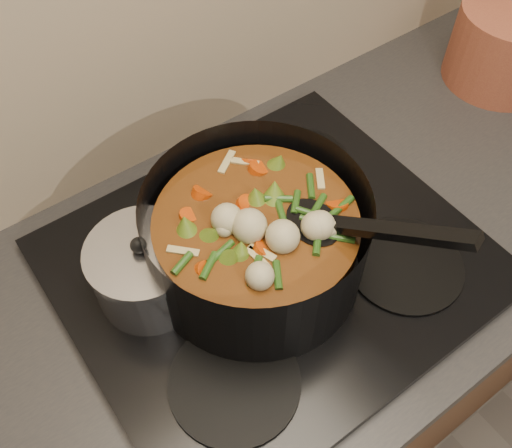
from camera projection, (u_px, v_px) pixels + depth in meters
counter at (267, 378)px, 1.26m from camera, size 2.64×0.64×0.91m
stovetop at (271, 262)px, 0.89m from camera, size 0.62×0.54×0.03m
stockpot at (256, 240)px, 0.82m from camera, size 0.36×0.42×0.23m
saucepan at (146, 271)px, 0.81m from camera, size 0.16×0.16×0.13m
terracotta_crock at (508, 45)px, 1.12m from camera, size 0.24×0.24×0.15m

